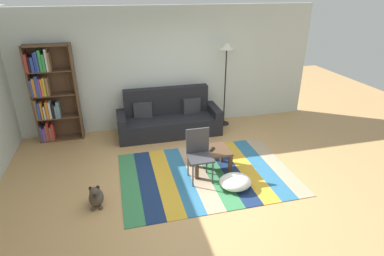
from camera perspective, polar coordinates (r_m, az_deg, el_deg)
The scene contains 11 objects.
ground_plane at distance 5.49m, azimuth 1.46°, elevation -9.42°, with size 14.00×14.00×0.00m, color tan.
back_wall at distance 7.25m, azimuth -3.97°, elevation 10.79°, with size 6.80×0.10×2.70m, color silver.
rug at distance 5.65m, azimuth 2.67°, elevation -8.31°, with size 3.01×2.12×0.01m.
couch at distance 7.04m, azimuth -4.25°, elevation 1.67°, with size 2.26×0.80×1.00m.
bookshelf at distance 7.11m, azimuth -24.56°, elevation 5.68°, with size 0.90×0.28×2.03m.
coffee_table at distance 5.60m, azimuth 3.32°, elevation -4.68°, with size 0.69×0.52×0.40m.
pouf at distance 5.28m, azimuth 7.86°, elevation -9.68°, with size 0.53×0.48×0.21m, color white.
dog at distance 5.05m, azimuth -17.09°, elevation -11.87°, with size 0.22×0.35×0.40m.
standing_lamp at distance 7.15m, azimuth 6.28°, elevation 12.67°, with size 0.32×0.32×1.93m.
tv_remote at distance 5.56m, azimuth 3.67°, elevation -3.89°, with size 0.04×0.15×0.02m, color black.
folding_chair at distance 5.28m, azimuth 1.27°, elevation -4.10°, with size 0.40×0.40×0.90m.
Camera 1 is at (-1.26, -4.38, 3.07)m, focal length 29.29 mm.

